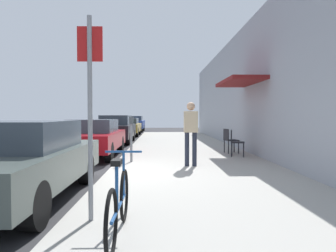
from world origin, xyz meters
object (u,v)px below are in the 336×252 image
bicycle_0 (119,204)px  street_sign (90,102)px  parking_meter (131,135)px  parked_car_3 (127,126)px  parked_car_4 (134,123)px  parked_car_2 (116,129)px  parked_car_0 (21,160)px  parked_car_1 (93,137)px  pedestrian_standing (191,129)px  cafe_chair_1 (229,139)px  cafe_chair_0 (235,141)px

bicycle_0 → street_sign: bearing=128.5°
parking_meter → bicycle_0: (0.38, -5.57, -0.41)m
parked_car_3 → parked_car_4: 5.74m
parked_car_2 → parked_car_4: bearing=90.0°
parked_car_0 → street_sign: (1.50, -1.38, 0.93)m
parked_car_1 → pedestrian_standing: 4.33m
parked_car_4 → cafe_chair_1: (4.86, -17.31, -0.12)m
parked_car_2 → parking_meter: bearing=-78.6°
parked_car_4 → cafe_chair_0: bearing=-75.0°
parking_meter → street_sign: 5.08m
parked_car_2 → parked_car_3: 5.87m
cafe_chair_0 → pedestrian_standing: pedestrian_standing is taller
cafe_chair_1 → pedestrian_standing: (-1.66, -2.80, 0.50)m
cafe_chair_1 → pedestrian_standing: 3.29m
parked_car_0 → parked_car_3: size_ratio=1.00×
parked_car_0 → cafe_chair_1: size_ratio=5.06×
parking_meter → cafe_chair_0: (3.31, 1.13, -0.26)m
parked_car_1 → cafe_chair_0: bearing=-11.2°
parked_car_2 → cafe_chair_0: size_ratio=5.06×
cafe_chair_1 → parking_meter: bearing=-148.9°
parked_car_3 → bicycle_0: 19.23m
street_sign → cafe_chair_1: 7.85m
bicycle_0 → parked_car_4: bearing=94.4°
parked_car_1 → parked_car_3: (-0.00, 11.48, -0.01)m
street_sign → parked_car_4: bearing=93.5°
cafe_chair_0 → pedestrian_standing: 2.60m
parked_car_0 → parked_car_2: (-0.00, 11.34, 0.05)m
parked_car_1 → street_sign: street_sign is taller
parked_car_3 → parked_car_4: (0.00, 5.74, 0.07)m
parked_car_0 → parked_car_4: parked_car_4 is taller
bicycle_0 → cafe_chair_1: 8.11m
parked_car_0 → pedestrian_standing: bearing=41.6°
parked_car_3 → street_sign: size_ratio=1.69×
parked_car_1 → bicycle_0: 7.90m
bicycle_0 → parked_car_1: bearing=104.1°
parking_meter → cafe_chair_0: bearing=18.8°
cafe_chair_0 → parked_car_2: bearing=126.5°
parked_car_0 → parked_car_4: 22.95m
parked_car_2 → bicycle_0: parked_car_2 is taller
parked_car_0 → pedestrian_standing: (3.20, 2.85, 0.41)m
parked_car_1 → parking_meter: parking_meter is taller
parked_car_1 → parked_car_3: parked_car_1 is taller
parked_car_1 → bicycle_0: parked_car_1 is taller
parked_car_2 → bicycle_0: (1.93, -13.26, -0.28)m
parked_car_1 → bicycle_0: bearing=-75.9°
parked_car_0 → cafe_chair_0: size_ratio=5.06×
cafe_chair_1 → bicycle_0: bearing=-111.2°
cafe_chair_0 → parking_meter: bearing=-161.2°
parked_car_1 → parked_car_3: size_ratio=1.00×
street_sign → cafe_chair_0: 7.09m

